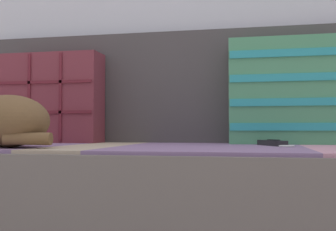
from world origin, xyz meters
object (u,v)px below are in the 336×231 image
(sleeping_cat, at_px, (4,122))
(game_remote_far, at_px, (273,143))
(throw_pillow_quilted, at_px, (52,98))
(couch, at_px, (155,202))
(throw_pillow_striped, at_px, (284,91))

(sleeping_cat, distance_m, game_remote_far, 0.87)
(throw_pillow_quilted, relative_size, sleeping_cat, 1.17)
(couch, height_order, sleeping_cat, sleeping_cat)
(throw_pillow_quilted, height_order, throw_pillow_striped, throw_pillow_striped)
(couch, bearing_deg, throw_pillow_striped, 26.60)
(throw_pillow_striped, bearing_deg, game_remote_far, -105.54)
(throw_pillow_quilted, xyz_separation_m, sleeping_cat, (0.08, -0.47, -0.11))
(throw_pillow_quilted, bearing_deg, throw_pillow_striped, -0.03)
(throw_pillow_quilted, relative_size, throw_pillow_striped, 1.04)
(throw_pillow_striped, bearing_deg, couch, -153.40)
(game_remote_far, bearing_deg, throw_pillow_striped, 74.46)
(throw_pillow_quilted, bearing_deg, game_remote_far, -11.23)
(sleeping_cat, bearing_deg, throw_pillow_quilted, 99.61)
(throw_pillow_striped, relative_size, sleeping_cat, 1.13)
(throw_pillow_striped, distance_m, sleeping_cat, 1.00)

